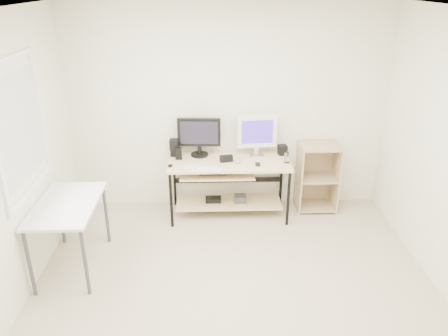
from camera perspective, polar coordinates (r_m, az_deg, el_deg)
The scene contains 16 objects.
room at distance 3.67m, azimuth -0.37°, elevation -0.61°, with size 4.01×4.01×2.62m.
desk at distance 5.47m, azimuth 0.39°, elevation -1.09°, with size 1.50×0.65×0.75m.
side_table at distance 4.69m, azimuth -19.80°, elevation -5.23°, with size 0.60×1.00×0.75m.
shelf_unit at distance 5.81m, azimuth 11.99°, elevation -1.03°, with size 0.50×0.40×0.90m.
black_monitor at distance 5.46m, azimuth -3.27°, elevation 4.38°, with size 0.54×0.22×0.49m.
white_imac at distance 5.47m, azimuth 4.34°, elevation 4.65°, with size 0.50×0.16×0.53m.
keyboard at distance 5.15m, azimuth -2.66°, elevation -0.06°, with size 0.44×0.12×0.02m, color silver.
mouse at distance 5.34m, azimuth 1.77°, elevation 0.99°, with size 0.08×0.13×0.04m, color #ADADB2.
center_speaker at distance 5.35m, azimuth 0.31°, elevation 1.24°, with size 0.16×0.07×0.08m, color black.
speaker_left at distance 5.54m, azimuth -6.52°, elevation 2.72°, with size 0.11×0.11×0.22m.
speaker_right at distance 5.60m, azimuth 7.64°, elevation 2.35°, with size 0.10×0.10×0.13m, color black.
audio_controller at distance 5.43m, azimuth -5.94°, elevation 1.92°, with size 0.08×0.05×0.16m, color black.
volume_puck at distance 5.25m, azimuth -7.05°, elevation 0.29°, with size 0.06×0.06×0.02m, color black.
smartphone at distance 5.28m, azimuth 4.44°, elevation 0.48°, with size 0.06×0.11×0.01m, color black.
coaster at distance 5.38m, azimuth 8.17°, elevation 0.72°, with size 0.08×0.08×0.01m, color #AC744D.
drinking_glass at distance 5.36m, azimuth 8.21°, elevation 1.36°, with size 0.06×0.06×0.12m, color white.
Camera 1 is at (-0.22, -3.31, 2.82)m, focal length 35.00 mm.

